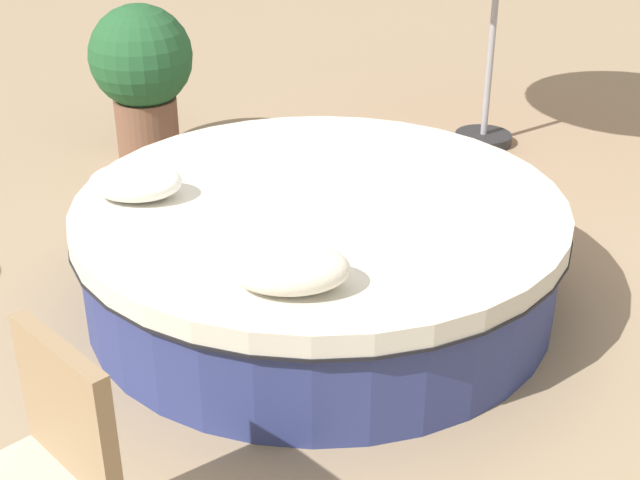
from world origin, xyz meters
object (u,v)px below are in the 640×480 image
(patio_chair, at_px, (41,466))
(planter, at_px, (142,70))
(throw_pillow_0, at_px, (136,182))
(throw_pillow_1, at_px, (288,268))
(round_bed, at_px, (320,249))

(patio_chair, distance_m, planter, 4.09)
(throw_pillow_0, distance_m, throw_pillow_1, 1.23)
(round_bed, relative_size, patio_chair, 2.64)
(throw_pillow_0, height_order, throw_pillow_1, throw_pillow_1)
(round_bed, relative_size, throw_pillow_1, 4.89)
(patio_chair, bearing_deg, round_bed, -68.67)
(round_bed, bearing_deg, throw_pillow_1, -96.83)
(planter, bearing_deg, throw_pillow_1, -67.38)
(throw_pillow_1, bearing_deg, patio_chair, -124.46)
(throw_pillow_0, xyz_separation_m, patio_chair, (0.10, -1.98, -0.13))
(patio_chair, relative_size, planter, 0.86)
(throw_pillow_1, distance_m, planter, 3.23)
(throw_pillow_0, bearing_deg, round_bed, 1.11)
(round_bed, bearing_deg, patio_chair, -113.11)
(round_bed, xyz_separation_m, planter, (-1.35, 2.06, 0.36))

